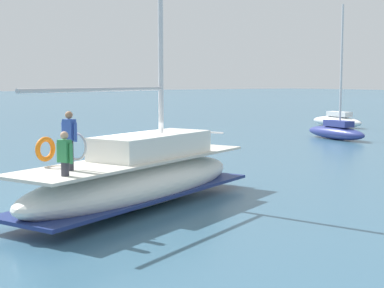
# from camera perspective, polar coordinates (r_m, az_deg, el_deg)

# --- Properties ---
(ground_plane) EXTENTS (400.00, 400.00, 0.00)m
(ground_plane) POSITION_cam_1_polar(r_m,az_deg,el_deg) (19.40, -6.96, -5.25)
(ground_plane) COLOR #38607A
(main_sailboat) EXTENTS (5.88, 9.79, 13.87)m
(main_sailboat) POSITION_cam_1_polar(r_m,az_deg,el_deg) (17.96, -5.15, -3.17)
(main_sailboat) COLOR white
(main_sailboat) RESTS_ON ground
(moored_sloop_far) EXTENTS (5.60, 1.75, 6.82)m
(moored_sloop_far) POSITION_cam_1_polar(r_m,az_deg,el_deg) (50.01, 14.04, 2.28)
(moored_sloop_far) COLOR white
(moored_sloop_far) RESTS_ON ground
(moored_cutter_right) EXTENTS (5.45, 1.98, 8.70)m
(moored_cutter_right) POSITION_cam_1_polar(r_m,az_deg,el_deg) (39.38, 13.94, 1.30)
(moored_cutter_right) COLOR navy
(moored_cutter_right) RESTS_ON ground
(mooring_buoy) EXTENTS (0.54, 0.54, 0.87)m
(mooring_buoy) POSITION_cam_1_polar(r_m,az_deg,el_deg) (27.31, -8.01, -1.58)
(mooring_buoy) COLOR silver
(mooring_buoy) RESTS_ON ground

